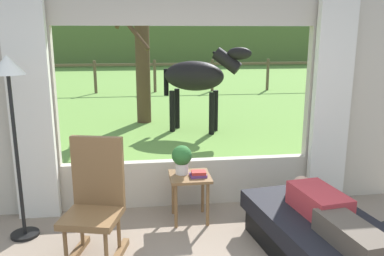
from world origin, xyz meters
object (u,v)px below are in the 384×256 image
side_table (190,183)px  horse (198,77)px  reclining_person (329,212)px  recliner_sofa (323,241)px  floor_lamp_left (10,93)px  pasture_tree (142,54)px  book_stack (198,174)px  rocking_chair (95,201)px  potted_plant (182,158)px

side_table → horse: size_ratio=0.29×
reclining_person → recliner_sofa: bearing=82.0°
floor_lamp_left → pasture_tree: size_ratio=0.56×
recliner_sofa → horse: 5.06m
book_stack → floor_lamp_left: bearing=-177.2°
reclining_person → book_stack: 1.41m
reclining_person → book_stack: bearing=126.3°
reclining_person → floor_lamp_left: 3.09m
side_table → pasture_tree: 5.12m
side_table → floor_lamp_left: (-1.72, -0.14, 1.05)m
horse → rocking_chair: bearing=4.9°
reclining_person → floor_lamp_left: size_ratio=0.79×
reclining_person → book_stack: size_ratio=7.74×
potted_plant → pasture_tree: 5.00m
rocking_chair → book_stack: rocking_chair is taller
recliner_sofa → potted_plant: (-1.15, 1.07, 0.48)m
rocking_chair → pasture_tree: bearing=99.2°
reclining_person → horse: 5.06m
recliner_sofa → pasture_tree: (-1.51, 5.99, 1.35)m
recliner_sofa → book_stack: 1.42m
horse → book_stack: bearing=16.0°
potted_plant → floor_lamp_left: bearing=-173.0°
recliner_sofa → floor_lamp_left: size_ratio=0.99×
floor_lamp_left → pasture_tree: bearing=75.9°
book_stack → horse: 4.08m
potted_plant → book_stack: (0.17, -0.11, -0.15)m
side_table → recliner_sofa: bearing=-43.4°
recliner_sofa → reclining_person: (-0.00, -0.05, 0.30)m
book_stack → horse: (0.58, 4.00, 0.61)m
potted_plant → pasture_tree: size_ratio=0.10×
rocking_chair → side_table: rocking_chair is taller
recliner_sofa → reclining_person: bearing=-98.0°
side_table → floor_lamp_left: size_ratio=0.28×
side_table → pasture_tree: size_ratio=0.16×
pasture_tree → floor_lamp_left: bearing=-104.1°
side_table → potted_plant: 0.29m
horse → potted_plant: bearing=13.4°
book_stack → floor_lamp_left: 2.03m
floor_lamp_left → pasture_tree: 5.28m
recliner_sofa → side_table: size_ratio=3.48×
recliner_sofa → pasture_tree: 6.32m
book_stack → pasture_tree: bearing=95.9°
recliner_sofa → rocking_chair: rocking_chair is taller
rocking_chair → pasture_tree: size_ratio=0.34×
recliner_sofa → horse: bearing=86.7°
recliner_sofa → book_stack: size_ratio=9.74×
book_stack → floor_lamp_left: size_ratio=0.10×
potted_plant → side_table: bearing=-36.9°
rocking_chair → floor_lamp_left: 1.31m
rocking_chair → floor_lamp_left: size_ratio=0.61×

